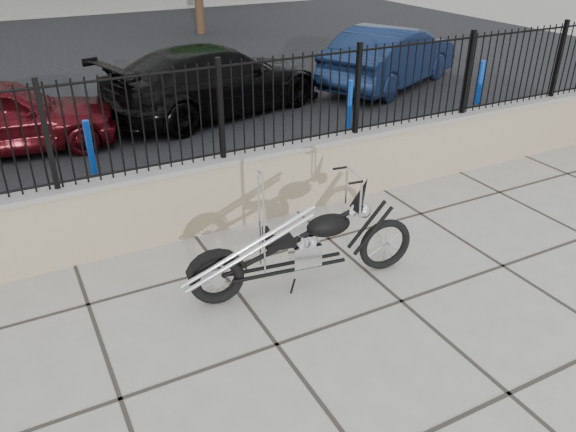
% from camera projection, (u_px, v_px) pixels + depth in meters
% --- Properties ---
extents(ground_plane, '(90.00, 90.00, 0.00)m').
position_uv_depth(ground_plane, '(401.00, 301.00, 6.03)').
color(ground_plane, '#99968E').
rests_on(ground_plane, ground).
extents(parking_lot, '(30.00, 30.00, 0.00)m').
position_uv_depth(parking_lot, '(126.00, 65.00, 15.82)').
color(parking_lot, black).
rests_on(parking_lot, ground).
extents(retaining_wall, '(14.00, 0.36, 0.96)m').
position_uv_depth(retaining_wall, '(293.00, 177.00, 7.76)').
color(retaining_wall, gray).
rests_on(retaining_wall, ground_plane).
extents(iron_fence, '(14.00, 0.08, 1.20)m').
position_uv_depth(iron_fence, '(293.00, 100.00, 7.26)').
color(iron_fence, black).
rests_on(iron_fence, retaining_wall).
extents(chopper_motorcycle, '(2.51, 0.77, 1.48)m').
position_uv_depth(chopper_motorcycle, '(301.00, 228.00, 5.95)').
color(chopper_motorcycle, black).
rests_on(chopper_motorcycle, ground_plane).
extents(car_red, '(3.89, 1.89, 1.28)m').
position_uv_depth(car_red, '(3.00, 117.00, 9.62)').
color(car_red, '#460A0F').
rests_on(car_red, parking_lot).
extents(car_black, '(5.17, 3.10, 1.40)m').
position_uv_depth(car_black, '(215.00, 80.00, 11.58)').
color(car_black, black).
rests_on(car_black, parking_lot).
extents(car_blue, '(4.57, 3.23, 1.43)m').
position_uv_depth(car_blue, '(391.00, 56.00, 13.50)').
color(car_blue, '#111E3E').
rests_on(car_blue, parking_lot).
extents(bollard_a, '(0.13, 0.13, 0.88)m').
position_uv_depth(bollard_a, '(90.00, 147.00, 8.86)').
color(bollard_a, '#0A34A3').
rests_on(bollard_a, ground_plane).
extents(bollard_b, '(0.12, 0.12, 0.96)m').
position_uv_depth(bollard_b, '(349.00, 105.00, 10.75)').
color(bollard_b, blue).
rests_on(bollard_b, ground_plane).
extents(bollard_c, '(0.15, 0.15, 0.94)m').
position_uv_depth(bollard_c, '(480.00, 83.00, 12.26)').
color(bollard_c, '#0E1DD4').
rests_on(bollard_c, ground_plane).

